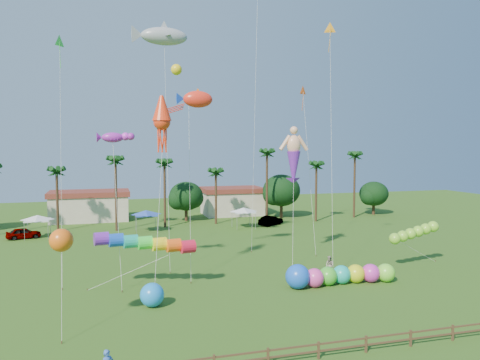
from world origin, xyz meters
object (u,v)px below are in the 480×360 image
object	(u,v)px
car_b	(271,221)
caterpillar_inflatable	(337,275)
blue_ball	(152,295)
car_a	(24,233)
spectator_b	(330,265)

from	to	relation	value
car_b	caterpillar_inflatable	distance (m)	31.13
car_b	blue_ball	xyz separation A→B (m)	(-20.83, -31.91, 0.16)
car_a	car_b	size ratio (longest dim) A/B	0.94
car_b	car_a	bearing A→B (deg)	57.19
caterpillar_inflatable	blue_ball	bearing A→B (deg)	-174.66
car_a	blue_ball	bearing A→B (deg)	-170.77
car_b	blue_ball	world-z (taller)	blue_ball
caterpillar_inflatable	blue_ball	world-z (taller)	caterpillar_inflatable
blue_ball	spectator_b	bearing A→B (deg)	14.55
caterpillar_inflatable	blue_ball	distance (m)	15.86
car_a	car_b	bearing A→B (deg)	-102.90
spectator_b	caterpillar_inflatable	world-z (taller)	caterpillar_inflatable
caterpillar_inflatable	blue_ball	size ratio (longest dim) A/B	5.65
car_a	spectator_b	size ratio (longest dim) A/B	2.43
spectator_b	caterpillar_inflatable	bearing A→B (deg)	-44.00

